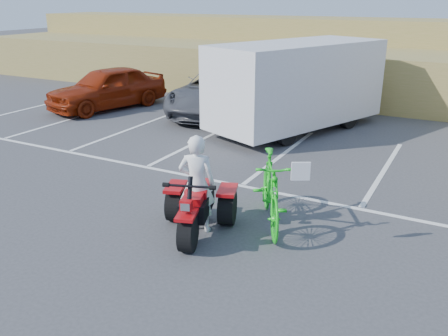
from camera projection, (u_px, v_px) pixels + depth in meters
The scene contains 11 objects.
ground at pixel (185, 229), 8.86m from camera, with size 100.00×100.00×0.00m, color #3D3D3F.
parking_stripes at pixel (302, 170), 11.86m from camera, with size 28.00×5.16×0.01m.
grass_embankment at pixel (369, 60), 21.24m from camera, with size 40.00×8.50×3.10m.
red_trike_atv at pixel (196, 233), 8.69m from camera, with size 1.33×1.77×1.15m, color #AD090E, non-canonical shape.
rider at pixel (197, 184), 8.52m from camera, with size 0.67×0.44×1.83m, color white.
green_dirt_bike at pixel (271, 190), 8.81m from camera, with size 0.65×2.31×1.39m, color #14BF19.
grey_pickup at pixel (220, 91), 17.50m from camera, with size 2.63×5.70×1.59m, color #44464C.
red_car at pixel (107, 88), 18.18m from camera, with size 1.89×4.69×1.60m, color maroon.
cargo_trailer at pixel (297, 84), 14.96m from camera, with size 4.44×6.40×2.77m.
quad_atv_blue at pixel (247, 123), 16.22m from camera, with size 0.99×1.32×0.86m, color navy, non-canonical shape.
quad_atv_green at pixel (269, 133), 15.07m from camera, with size 1.25×1.68×1.10m, color #125118, non-canonical shape.
Camera 1 is at (4.37, -6.68, 4.09)m, focal length 38.00 mm.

